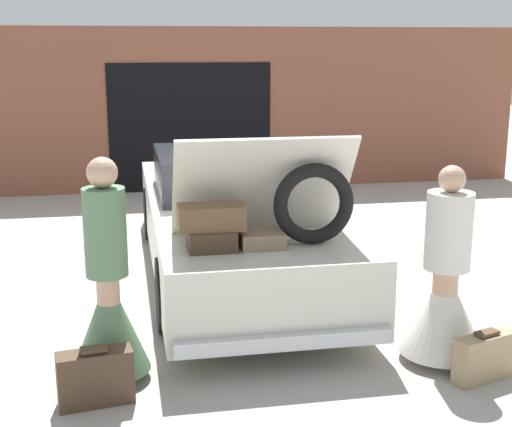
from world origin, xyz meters
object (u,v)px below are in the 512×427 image
Objects in this scene: car at (232,219)px; person_left at (109,303)px; person_right at (445,294)px; suitcase_beside_right_person at (485,357)px; suitcase_beside_left_person at (95,377)px.

person_left is (-1.32, -2.45, 0.00)m from car.
suitcase_beside_right_person is at bearing -157.97° from person_right.
person_right is at bearing 4.73° from suitcase_beside_left_person.
suitcase_beside_left_person is (-1.43, -2.82, -0.41)m from car.
person_right reaches higher than suitcase_beside_left_person.
car is at bearing 163.32° from person_left.
person_left is 0.57m from suitcase_beside_left_person.
car is 3.37m from suitcase_beside_right_person.
person_left is 1.07× the size of person_right.
suitcase_beside_left_person is 2.92m from suitcase_beside_right_person.
person_left is at bearing -118.29° from car.
car is 2.78m from person_left.
person_left is 3.06× the size of suitcase_beside_right_person.
suitcase_beside_right_person is (2.92, -0.16, -0.02)m from suitcase_beside_left_person.
person_right is at bearing 98.38° from person_left.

